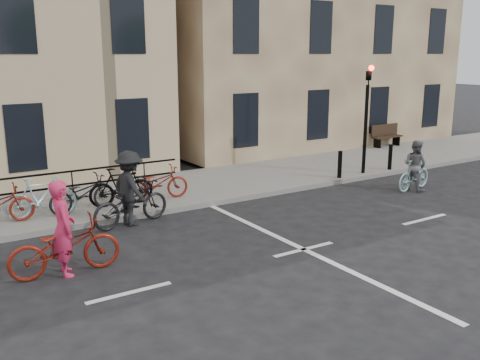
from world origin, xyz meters
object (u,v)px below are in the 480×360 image
bench (386,134)px  traffic_light (367,106)px  cyclist_grey (415,170)px  cyclist_dark (130,196)px  cyclist_pink (64,242)px

bench → traffic_light: bearing=-144.8°
bench → cyclist_grey: cyclist_grey is taller
cyclist_dark → cyclist_grey: bearing=-110.9°
cyclist_dark → cyclist_pink: bearing=123.8°
bench → cyclist_dark: (-13.50, -4.04, 0.06)m
cyclist_pink → cyclist_dark: cyclist_pink is taller
traffic_light → cyclist_dark: size_ratio=1.77×
bench → cyclist_pink: (-15.71, -6.27, -0.02)m
cyclist_grey → traffic_light: bearing=-7.1°
traffic_light → cyclist_pink: 11.43m
cyclist_dark → traffic_light: bearing=-97.1°
cyclist_grey → cyclist_dark: 8.85m
bench → cyclist_dark: bearing=-163.3°
traffic_light → bench: 6.14m
bench → cyclist_grey: 7.30m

